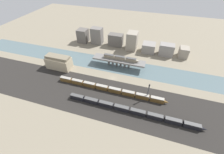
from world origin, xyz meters
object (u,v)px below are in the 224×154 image
(warehouse_building, at_px, (59,62))
(train_on_bridge, at_px, (121,58))
(signal_tower, at_px, (148,92))
(train_yard_near, at_px, (131,111))
(train_yard_mid, at_px, (110,89))

(warehouse_building, bearing_deg, train_on_bridge, 19.31)
(train_on_bridge, bearing_deg, warehouse_building, -160.69)
(warehouse_building, bearing_deg, signal_tower, -10.03)
(train_on_bridge, bearing_deg, signal_tower, -49.35)
(train_on_bridge, relative_size, signal_tower, 2.38)
(train_on_bridge, xyz_separation_m, train_yard_near, (21.06, -50.73, -7.64))
(train_on_bridge, xyz_separation_m, warehouse_building, (-55.61, -19.49, -3.30))
(signal_tower, bearing_deg, train_yard_near, -118.12)
(train_on_bridge, bearing_deg, train_yard_near, -67.46)
(train_yard_mid, bearing_deg, train_on_bridge, 90.08)
(train_yard_mid, bearing_deg, signal_tower, 1.39)
(train_yard_mid, xyz_separation_m, warehouse_building, (-55.66, 15.81, 4.21))
(train_on_bridge, height_order, warehouse_building, warehouse_building)
(train_yard_mid, height_order, signal_tower, signal_tower)
(train_on_bridge, distance_m, warehouse_building, 59.02)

